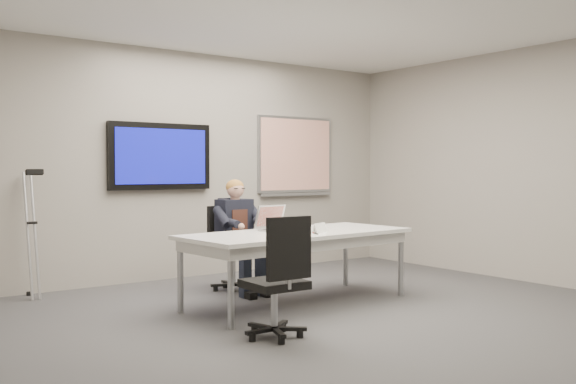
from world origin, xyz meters
TOP-DOWN VIEW (x-y plane):
  - floor at (0.00, 0.00)m, footprint 6.00×6.00m
  - ceiling at (0.00, 0.00)m, footprint 6.00×6.00m
  - wall_back at (0.00, 3.00)m, footprint 6.00×0.02m
  - wall_right at (3.00, 0.00)m, footprint 0.02×6.00m
  - conference_table at (0.02, 0.90)m, footprint 2.41×1.14m
  - tv_display at (-0.50, 2.95)m, footprint 1.30×0.09m
  - whiteboard at (1.55, 2.97)m, footprint 1.25×0.08m
  - office_chair_far at (-0.14, 1.92)m, footprint 0.54×0.54m
  - office_chair_near at (-0.91, -0.06)m, footprint 0.48×0.48m
  - seated_person at (-0.13, 1.69)m, footprint 0.40×0.68m
  - crutch at (-2.04, 2.77)m, footprint 0.30×0.70m
  - laptop at (-0.09, 1.13)m, footprint 0.38×0.37m
  - name_tent at (0.16, 0.73)m, footprint 0.23×0.15m
  - pen at (0.01, 0.60)m, footprint 0.05×0.13m

SIDE VIEW (x-z plane):
  - floor at x=0.00m, z-range -0.01..0.01m
  - office_chair_far at x=-0.14m, z-range -0.18..0.76m
  - office_chair_near at x=-0.91m, z-range -0.18..0.80m
  - seated_person at x=-0.13m, z-range -0.12..1.11m
  - conference_table at x=0.02m, z-range 0.28..1.00m
  - crutch at x=-2.04m, z-range -0.03..1.40m
  - pen at x=0.01m, z-range 0.73..0.74m
  - name_tent at x=0.16m, z-range 0.72..0.81m
  - laptop at x=-0.09m, z-range 0.66..0.92m
  - wall_back at x=0.00m, z-range 0.00..2.80m
  - wall_right at x=3.00m, z-range 0.00..2.80m
  - tv_display at x=-0.50m, z-range 1.10..1.90m
  - whiteboard at x=1.55m, z-range 0.98..2.08m
  - ceiling at x=0.00m, z-range 2.79..2.81m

